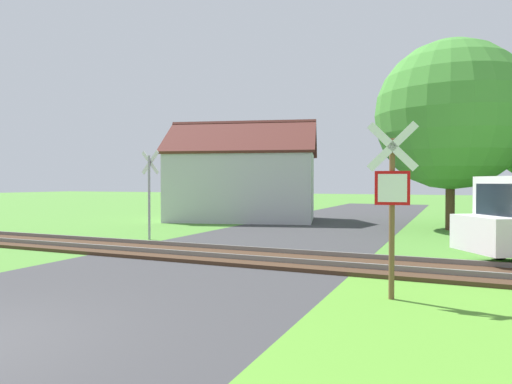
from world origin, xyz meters
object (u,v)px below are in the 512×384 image
Objects in this scene: tree_right at (451,115)px; house at (243,184)px; stop_sign_near at (392,198)px; crossing_sign_far at (149,188)px.

house is at bearing 173.75° from tree_right.
crossing_sign_far is at bearing -40.88° from stop_sign_near.
stop_sign_near is 10.60m from crossing_sign_far.
house is at bearing -66.95° from stop_sign_near.
crossing_sign_far is at bearing -141.14° from tree_right.
tree_right is at bearing 49.34° from crossing_sign_far.
tree_right is at bearing -104.36° from stop_sign_near.
house reaches higher than crossing_sign_far.
crossing_sign_far is 13.24m from tree_right.
stop_sign_near is at bearing -93.64° from tree_right.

